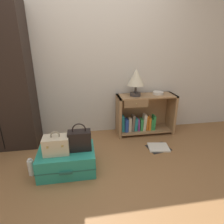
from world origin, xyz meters
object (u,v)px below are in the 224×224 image
at_px(bowl, 158,93).
at_px(suitcase_large, 67,160).
at_px(bookshelf, 143,115).
at_px(bottle, 31,167).
at_px(table_lamp, 136,78).
at_px(open_book_on_floor, 158,147).
at_px(handbag, 80,140).
at_px(train_case, 56,145).

relative_size(bowl, suitcase_large, 0.27).
distance_m(bookshelf, bottle, 1.86).
bearing_deg(table_lamp, bowl, 5.18).
distance_m(table_lamp, bottle, 1.90).
height_order(bottle, open_book_on_floor, bottle).
distance_m(table_lamp, suitcase_large, 1.57).
distance_m(table_lamp, bowl, 0.47).
xyz_separation_m(table_lamp, bottle, (-1.48, -0.84, -0.84)).
distance_m(suitcase_large, handbag, 0.31).
relative_size(bookshelf, train_case, 3.33).
relative_size(bowl, train_case, 0.62).
bearing_deg(bookshelf, bottle, -152.37).
distance_m(bookshelf, table_lamp, 0.65).
height_order(table_lamp, bottle, table_lamp).
xyz_separation_m(bowl, open_book_on_floor, (-0.16, -0.56, -0.68)).
distance_m(bookshelf, bowl, 0.44).
height_order(suitcase_large, handbag, handbag).
xyz_separation_m(table_lamp, handbag, (-0.90, -0.82, -0.55)).
height_order(bookshelf, bowl, bowl).
distance_m(bottle, open_book_on_floor, 1.75).
distance_m(bookshelf, suitcase_large, 1.49).
relative_size(table_lamp, handbag, 1.27).
bearing_deg(handbag, table_lamp, 42.42).
relative_size(table_lamp, train_case, 1.49).
bearing_deg(bottle, suitcase_large, 2.79).
distance_m(bowl, handbag, 1.58).
height_order(table_lamp, train_case, table_lamp).
relative_size(bookshelf, table_lamp, 2.24).
relative_size(table_lamp, bowl, 2.42).
bearing_deg(open_book_on_floor, bookshelf, 98.32).
bearing_deg(train_case, bowl, 29.81).
distance_m(train_case, handbag, 0.27).
distance_m(bowl, suitcase_large, 1.78).
xyz_separation_m(bowl, bottle, (-1.88, -0.88, -0.59)).
bearing_deg(open_book_on_floor, suitcase_large, -167.05).
bearing_deg(bottle, bowl, 25.07).
relative_size(bowl, bottle, 0.82).
bearing_deg(train_case, bottle, 177.16).
height_order(bookshelf, train_case, bookshelf).
relative_size(handbag, bottle, 1.56).
xyz_separation_m(bottle, open_book_on_floor, (1.72, 0.32, -0.09)).
bearing_deg(handbag, bowl, 33.53).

